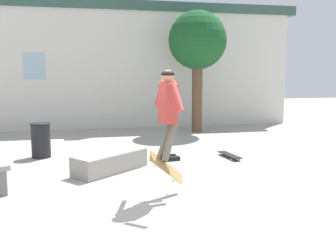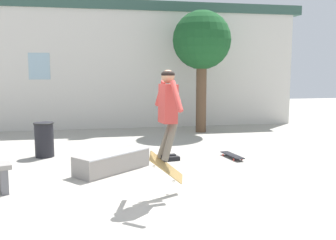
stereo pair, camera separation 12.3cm
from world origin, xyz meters
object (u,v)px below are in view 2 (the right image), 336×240
tree_right (202,42)px  skater (168,107)px  trash_bin (44,139)px  skateboard_resting (232,155)px  skate_ledge (112,161)px  skateboard_flipping (166,168)px

tree_right → skater: tree_right is taller
trash_bin → tree_right: bearing=31.3°
tree_right → skater: size_ratio=2.79×
skater → skateboard_resting: 3.49m
skate_ledge → skateboard_resting: skate_ledge is taller
skate_ledge → trash_bin: trash_bin is taller
skater → skateboard_flipping: skater is taller
skate_ledge → trash_bin: 2.26m
skateboard_flipping → skateboard_resting: skateboard_flipping is taller
trash_bin → skateboard_resting: bearing=-12.8°
skater → skateboard_resting: size_ratio=1.67×
skate_ledge → skateboard_flipping: (0.81, -1.73, 0.27)m
tree_right → trash_bin: size_ratio=4.83×
skater → skateboard_resting: skater is taller
tree_right → trash_bin: (-4.74, -2.88, -2.57)m
skateboard_resting → skate_ledge: bearing=94.4°
tree_right → skateboard_resting: tree_right is taller
tree_right → skateboard_flipping: 7.15m
skateboard_flipping → skate_ledge: bearing=92.6°
skate_ledge → trash_bin: (-1.55, 1.63, 0.24)m
trash_bin → skater: skater is taller
trash_bin → skateboard_flipping: trash_bin is taller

